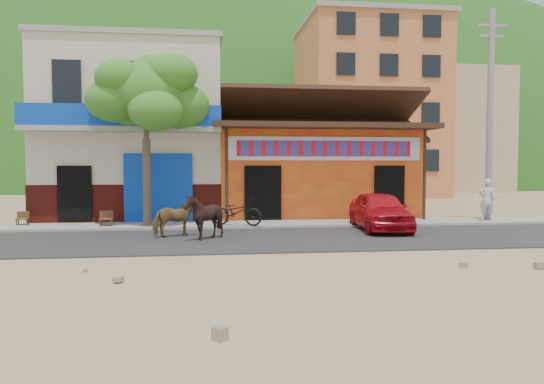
{
  "coord_description": "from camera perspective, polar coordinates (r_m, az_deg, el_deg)",
  "views": [
    {
      "loc": [
        -2.63,
        -13.05,
        2.25
      ],
      "look_at": [
        -0.56,
        3.0,
        1.4
      ],
      "focal_mm": 35.0,
      "sensor_mm": 36.0,
      "label": 1
    }
  ],
  "objects": [
    {
      "name": "utility_pole",
      "position": [
        21.99,
        22.39,
        7.66
      ],
      "size": [
        0.24,
        0.24,
        8.0
      ],
      "primitive_type": "cylinder",
      "color": "gray",
      "rests_on": "sidewalk"
    },
    {
      "name": "dance_club",
      "position": [
        23.52,
        4.01,
        1.9
      ],
      "size": [
        8.0,
        6.0,
        3.6
      ],
      "primitive_type": "cube",
      "color": "orange",
      "rests_on": "ground"
    },
    {
      "name": "cafe_chair_left",
      "position": [
        20.6,
        -25.28,
        -2.0
      ],
      "size": [
        0.46,
        0.46,
        0.87
      ],
      "primitive_type": null,
      "rotation": [
        0.0,
        0.0,
        0.15
      ],
      "color": "#4A3518",
      "rests_on": "sidewalk"
    },
    {
      "name": "ground",
      "position": [
        13.5,
        4.01,
        -6.59
      ],
      "size": [
        120.0,
        120.0,
        0.0
      ],
      "primitive_type": "plane",
      "color": "#9E825B",
      "rests_on": "ground"
    },
    {
      "name": "cafe_chair_right",
      "position": [
        19.22,
        -17.43,
        -2.05
      ],
      "size": [
        0.5,
        0.5,
        0.97
      ],
      "primitive_type": null,
      "rotation": [
        0.0,
        0.0,
        0.11
      ],
      "color": "#512B1B",
      "rests_on": "sidewalk"
    },
    {
      "name": "red_car",
      "position": [
        18.17,
        11.51,
        -1.97
      ],
      "size": [
        1.79,
        3.93,
        1.31
      ],
      "primitive_type": "imported",
      "rotation": [
        0.0,
        0.0,
        -0.07
      ],
      "color": "#B90D19",
      "rests_on": "road"
    },
    {
      "name": "hillside",
      "position": [
        83.67,
        -5.57,
        9.68
      ],
      "size": [
        100.0,
        40.0,
        24.0
      ],
      "primitive_type": "ellipsoid",
      "color": "#194C14",
      "rests_on": "ground"
    },
    {
      "name": "cafe_building",
      "position": [
        23.27,
        -14.5,
        5.99
      ],
      "size": [
        7.0,
        6.0,
        7.0
      ],
      "primitive_type": "cube",
      "color": "beige",
      "rests_on": "ground"
    },
    {
      "name": "scooter",
      "position": [
        18.46,
        -3.81,
        -2.12
      ],
      "size": [
        1.94,
        1.34,
        0.97
      ],
      "primitive_type": "imported",
      "rotation": [
        0.0,
        0.0,
        1.15
      ],
      "color": "black",
      "rests_on": "sidewalk"
    },
    {
      "name": "apartment_rear",
      "position": [
        47.82,
        18.34,
        6.15
      ],
      "size": [
        8.0,
        8.0,
        10.0
      ],
      "primitive_type": "cube",
      "color": "tan",
      "rests_on": "ground"
    },
    {
      "name": "pedestrian",
      "position": [
        21.64,
        22.1,
        -0.77
      ],
      "size": [
        0.64,
        0.48,
        1.58
      ],
      "primitive_type": "imported",
      "rotation": [
        0.0,
        0.0,
        2.96
      ],
      "color": "silver",
      "rests_on": "sidewalk"
    },
    {
      "name": "apartment_front",
      "position": [
        39.02,
        10.15,
        8.47
      ],
      "size": [
        9.0,
        9.0,
        12.0
      ],
      "primitive_type": "cube",
      "color": "#CC723F",
      "rests_on": "ground"
    },
    {
      "name": "cow_dark",
      "position": [
        15.66,
        -7.33,
        -2.67
      ],
      "size": [
        1.28,
        1.15,
        1.34
      ],
      "primitive_type": "imported",
      "rotation": [
        0.0,
        0.0,
        -1.51
      ],
      "color": "black",
      "rests_on": "road"
    },
    {
      "name": "sidewalk",
      "position": [
        19.36,
        0.51,
        -3.49
      ],
      "size": [
        60.0,
        2.0,
        0.12
      ],
      "primitive_type": "cube",
      "color": "gray",
      "rests_on": "ground"
    },
    {
      "name": "road",
      "position": [
        15.93,
        2.24,
        -5.04
      ],
      "size": [
        60.0,
        5.0,
        0.04
      ],
      "primitive_type": "cube",
      "color": "#28282B",
      "rests_on": "ground"
    },
    {
      "name": "cow_tan",
      "position": [
        16.34,
        -10.32,
        -2.78
      ],
      "size": [
        1.5,
        1.14,
        1.15
      ],
      "primitive_type": "imported",
      "rotation": [
        0.0,
        0.0,
        2.01
      ],
      "color": "brown",
      "rests_on": "road"
    },
    {
      "name": "tree",
      "position": [
        18.98,
        -13.36,
        5.55
      ],
      "size": [
        3.0,
        3.0,
        6.0
      ],
      "primitive_type": null,
      "color": "#2D721E",
      "rests_on": "sidewalk"
    }
  ]
}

